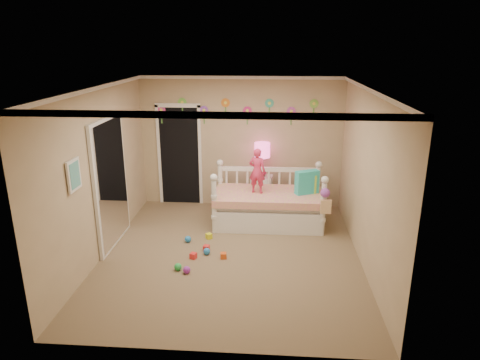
# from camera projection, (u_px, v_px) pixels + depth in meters

# --- Properties ---
(floor) EXTENTS (4.00, 4.50, 0.01)m
(floor) POSITION_uv_depth(u_px,v_px,m) (231.00, 254.00, 6.78)
(floor) COLOR #7F684C
(floor) RESTS_ON ground
(ceiling) EXTENTS (4.00, 4.50, 0.01)m
(ceiling) POSITION_uv_depth(u_px,v_px,m) (230.00, 88.00, 5.98)
(ceiling) COLOR white
(ceiling) RESTS_ON floor
(back_wall) EXTENTS (4.00, 0.01, 2.60)m
(back_wall) POSITION_uv_depth(u_px,v_px,m) (241.00, 143.00, 8.52)
(back_wall) COLOR tan
(back_wall) RESTS_ON floor
(left_wall) EXTENTS (0.01, 4.50, 2.60)m
(left_wall) POSITION_uv_depth(u_px,v_px,m) (100.00, 173.00, 6.52)
(left_wall) COLOR tan
(left_wall) RESTS_ON floor
(right_wall) EXTENTS (0.01, 4.50, 2.60)m
(right_wall) POSITION_uv_depth(u_px,v_px,m) (367.00, 179.00, 6.24)
(right_wall) COLOR tan
(right_wall) RESTS_ON floor
(crown_molding) EXTENTS (4.00, 4.50, 0.06)m
(crown_molding) POSITION_uv_depth(u_px,v_px,m) (230.00, 90.00, 5.99)
(crown_molding) COLOR white
(crown_molding) RESTS_ON ceiling
(daybed) EXTENTS (1.99, 1.08, 1.08)m
(daybed) POSITION_uv_depth(u_px,v_px,m) (268.00, 196.00, 7.81)
(daybed) COLOR white
(daybed) RESTS_ON floor
(pillow_turquoise) EXTENTS (0.45, 0.31, 0.43)m
(pillow_turquoise) POSITION_uv_depth(u_px,v_px,m) (307.00, 182.00, 7.68)
(pillow_turquoise) COLOR #26BFBE
(pillow_turquoise) RESTS_ON daybed
(pillow_lime) EXTENTS (0.37, 0.17, 0.34)m
(pillow_lime) POSITION_uv_depth(u_px,v_px,m) (306.00, 184.00, 7.72)
(pillow_lime) COLOR #9AD13F
(pillow_lime) RESTS_ON daybed
(child) EXTENTS (0.34, 0.27, 0.83)m
(child) POSITION_uv_depth(u_px,v_px,m) (257.00, 171.00, 7.65)
(child) COLOR #DE325D
(child) RESTS_ON daybed
(nightstand) EXTENTS (0.45, 0.36, 0.69)m
(nightstand) POSITION_uv_depth(u_px,v_px,m) (262.00, 192.00, 8.56)
(nightstand) COLOR white
(nightstand) RESTS_ON floor
(table_lamp) EXTENTS (0.30, 0.30, 0.67)m
(table_lamp) POSITION_uv_depth(u_px,v_px,m) (262.00, 154.00, 8.32)
(table_lamp) COLOR #E31E64
(table_lamp) RESTS_ON nightstand
(closet_doorway) EXTENTS (0.90, 0.04, 2.07)m
(closet_doorway) POSITION_uv_depth(u_px,v_px,m) (180.00, 155.00, 8.67)
(closet_doorway) COLOR black
(closet_doorway) RESTS_ON back_wall
(flower_decals) EXTENTS (3.40, 0.02, 0.50)m
(flower_decals) POSITION_uv_depth(u_px,v_px,m) (236.00, 111.00, 8.32)
(flower_decals) COLOR #B2668C
(flower_decals) RESTS_ON back_wall
(mirror_closet) EXTENTS (0.07, 1.30, 2.10)m
(mirror_closet) POSITION_uv_depth(u_px,v_px,m) (111.00, 183.00, 6.88)
(mirror_closet) COLOR white
(mirror_closet) RESTS_ON left_wall
(wall_picture) EXTENTS (0.05, 0.34, 0.42)m
(wall_picture) POSITION_uv_depth(u_px,v_px,m) (74.00, 175.00, 5.59)
(wall_picture) COLOR white
(wall_picture) RESTS_ON left_wall
(hanging_bag) EXTENTS (0.20, 0.16, 0.36)m
(hanging_bag) POSITION_uv_depth(u_px,v_px,m) (325.00, 202.00, 7.18)
(hanging_bag) COLOR beige
(hanging_bag) RESTS_ON daybed
(toy_scatter) EXTENTS (0.94, 1.38, 0.11)m
(toy_scatter) POSITION_uv_depth(u_px,v_px,m) (202.00, 251.00, 6.76)
(toy_scatter) COLOR #996666
(toy_scatter) RESTS_ON floor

